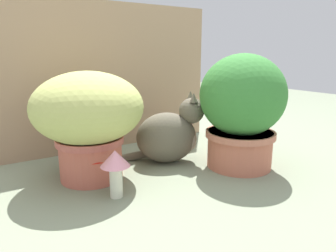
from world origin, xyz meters
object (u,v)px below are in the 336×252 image
at_px(grass_planter, 89,117).
at_px(cat, 170,135).
at_px(leafy_planter, 242,108).
at_px(mushroom_ornament_red, 95,158).
at_px(mushroom_ornament_pink, 115,165).

distance_m(grass_planter, cat, 0.37).
bearing_deg(grass_planter, leafy_planter, -20.20).
xyz_separation_m(grass_planter, leafy_planter, (0.57, -0.21, 0.01)).
height_order(leafy_planter, cat, leafy_planter).
bearing_deg(mushroom_ornament_red, cat, 10.70).
height_order(grass_planter, mushroom_ornament_pink, grass_planter).
xyz_separation_m(cat, mushroom_ornament_pink, (-0.33, -0.19, -0.01)).
bearing_deg(grass_planter, mushroom_ornament_red, -96.08).
relative_size(grass_planter, cat, 1.14).
distance_m(cat, mushroom_ornament_red, 0.36).
bearing_deg(mushroom_ornament_red, mushroom_ornament_pink, -78.64).
bearing_deg(mushroom_ornament_red, grass_planter, 83.92).
xyz_separation_m(grass_planter, mushroom_ornament_red, (-0.01, -0.08, -0.14)).
bearing_deg(mushroom_ornament_pink, mushroom_ornament_red, 101.36).
bearing_deg(grass_planter, cat, -1.46).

